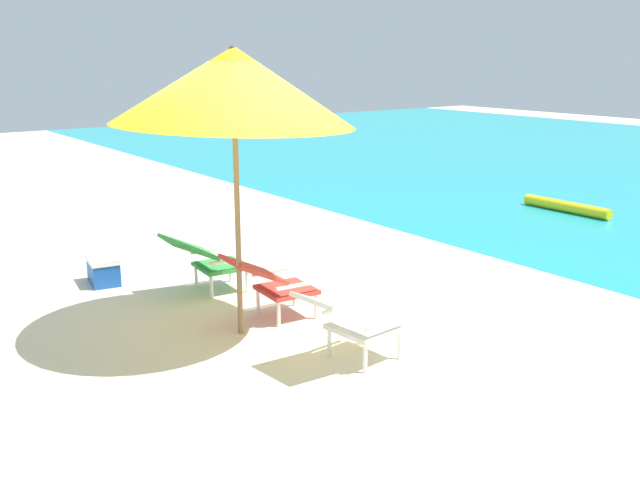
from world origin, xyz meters
The scene contains 7 objects.
ground_plane centered at (0.00, 4.00, 0.00)m, with size 40.00×40.00×0.00m, color beige.
swim_buoy centered at (-1.41, 6.57, 0.10)m, with size 0.18×0.18×1.60m, color yellow.
lounge_chair_left centered at (-1.21, -0.20, 0.40)m, with size 0.61×0.92×0.68m.
lounge_chair_center centered at (-0.09, -0.07, 0.40)m, with size 0.61×0.92×0.68m.
lounge_chair_right centered at (1.21, -0.10, 0.40)m, with size 0.62×0.92×0.68m.
beach_umbrella_center centered at (0.05, -0.50, 2.29)m, with size 2.83×2.84×2.66m.
cooler_box centered at (-2.19, -1.00, 0.16)m, with size 0.52×0.39×0.32m.
Camera 1 is at (5.66, -3.68, 2.56)m, focal length 40.63 mm.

